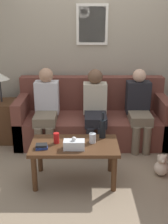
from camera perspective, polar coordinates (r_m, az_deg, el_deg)
ground_plane at (r=3.98m, az=1.68°, el=-8.58°), size 16.00×16.00×0.00m
wall_back at (r=4.51m, az=1.47°, el=12.29°), size 9.00×0.08×2.60m
couch_main at (r=4.32m, az=1.51°, el=-1.56°), size 2.23×0.86×0.93m
coffee_table at (r=3.23m, az=-2.05°, el=-7.70°), size 0.99×0.53×0.47m
wine_bottle at (r=3.32m, az=3.68°, el=-3.27°), size 0.08×0.08×0.32m
drinking_glass at (r=3.22m, az=1.62°, el=-5.31°), size 0.08×0.08×0.11m
book_stack at (r=3.13m, az=-8.74°, el=-6.93°), size 0.15×0.12×0.05m
soda_can at (r=3.21m, az=-5.74°, el=-5.30°), size 0.07×0.07×0.12m
tissue_box at (r=3.07m, az=-2.15°, el=-6.61°), size 0.23×0.12×0.14m
person_left at (r=4.07m, az=-7.80°, el=1.23°), size 0.34×0.63×1.13m
person_middle at (r=4.03m, az=2.17°, el=1.14°), size 0.34×0.65×1.11m
person_right at (r=4.12m, az=10.98°, el=1.16°), size 0.34×0.61×1.12m
teddy_bear at (r=3.59m, az=15.32°, el=-10.51°), size 0.17×0.17×0.27m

